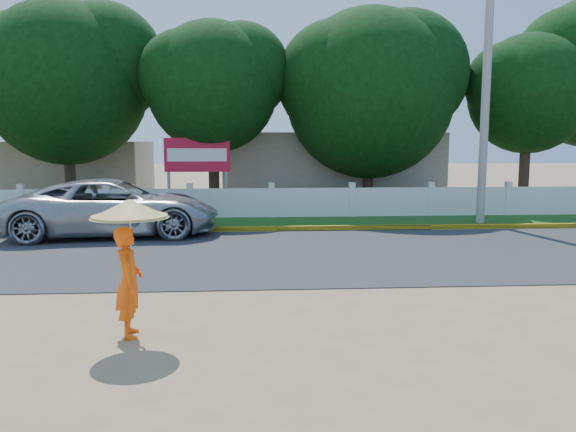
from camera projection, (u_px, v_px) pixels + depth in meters
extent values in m
plane|color=#9E8460|center=(296.00, 305.00, 9.75)|extent=(120.00, 120.00, 0.00)
cube|color=#38383A|center=(282.00, 253.00, 14.20)|extent=(60.00, 7.00, 0.02)
cube|color=#2D601E|center=(273.00, 223.00, 19.39)|extent=(60.00, 3.50, 0.03)
cube|color=yellow|center=(275.00, 229.00, 17.70)|extent=(40.00, 0.18, 0.16)
cube|color=silver|center=(272.00, 203.00, 20.75)|extent=(40.00, 0.10, 1.10)
cube|color=#B7AD99|center=(327.00, 166.00, 27.53)|extent=(10.00, 6.00, 3.20)
cube|color=#B7AD99|center=(64.00, 170.00, 27.70)|extent=(8.00, 5.00, 2.80)
cylinder|color=gray|center=(486.00, 91.00, 18.79)|extent=(0.28, 0.28, 9.01)
imported|color=#ADB0B5|center=(115.00, 208.00, 16.78)|extent=(6.41, 3.49, 1.71)
imported|color=#FF590D|center=(129.00, 282.00, 8.12)|extent=(0.48, 0.65, 1.62)
cylinder|color=#96959B|center=(131.00, 240.00, 8.04)|extent=(0.02, 0.02, 1.05)
cone|color=tan|center=(129.00, 209.00, 7.98)|extent=(1.11, 1.11, 0.27)
cylinder|color=gray|center=(169.00, 189.00, 21.53)|extent=(0.12, 0.12, 2.00)
cylinder|color=gray|center=(227.00, 189.00, 21.67)|extent=(0.12, 0.12, 2.00)
cube|color=red|center=(197.00, 155.00, 21.42)|extent=(2.50, 0.12, 1.30)
cube|color=silver|center=(197.00, 155.00, 21.36)|extent=(2.25, 0.02, 0.49)
cylinder|color=#473828|center=(214.00, 167.00, 22.83)|extent=(0.44, 0.44, 3.52)
sphere|color=#0D3B0F|center=(212.00, 87.00, 22.40)|extent=(5.25, 5.25, 5.25)
cylinder|color=#473828|center=(70.00, 169.00, 23.16)|extent=(0.44, 0.44, 3.33)
sphere|color=#0D3B0F|center=(65.00, 83.00, 22.70)|extent=(6.62, 6.62, 6.62)
cylinder|color=#473828|center=(368.00, 174.00, 23.79)|extent=(0.44, 0.44, 2.83)
sphere|color=#0D3B0F|center=(369.00, 94.00, 23.34)|extent=(7.03, 7.03, 7.03)
cylinder|color=#473828|center=(524.00, 167.00, 24.16)|extent=(0.44, 0.44, 3.42)
sphere|color=#0D3B0F|center=(528.00, 94.00, 23.75)|extent=(5.03, 5.03, 5.03)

